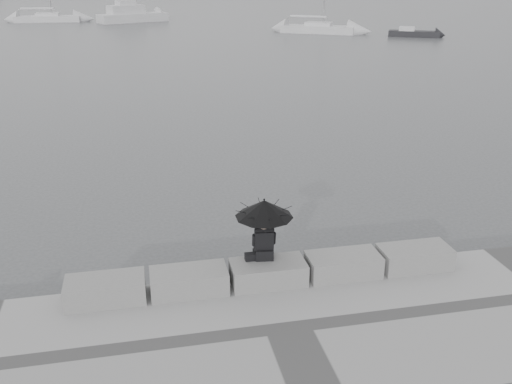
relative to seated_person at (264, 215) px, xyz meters
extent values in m
plane|color=#404244|center=(0.04, 0.23, -2.02)|extent=(360.00, 360.00, 0.00)
cube|color=slate|center=(-3.36, -0.22, -1.27)|extent=(1.60, 0.80, 0.50)
cube|color=slate|center=(-1.66, -0.22, -1.27)|extent=(1.60, 0.80, 0.50)
cube|color=slate|center=(0.04, -0.22, -1.27)|extent=(1.60, 0.80, 0.50)
cube|color=slate|center=(1.74, -0.22, -1.27)|extent=(1.60, 0.80, 0.50)
cube|color=slate|center=(3.44, -0.22, -1.27)|extent=(1.60, 0.80, 0.50)
sphere|color=#726056|center=(0.00, 0.02, -0.24)|extent=(0.21, 0.21, 0.21)
cylinder|color=black|center=(0.00, 0.01, -0.17)|extent=(0.02, 0.02, 1.00)
cone|color=black|center=(0.00, 0.01, 0.15)|extent=(1.24, 1.24, 0.37)
sphere|color=black|center=(0.00, 0.01, 0.35)|extent=(0.04, 0.04, 0.04)
cube|color=black|center=(-0.30, -0.04, -0.94)|extent=(0.26, 0.15, 0.16)
cube|color=silver|center=(-13.41, 73.29, -1.67)|extent=(8.62, 2.98, 0.90)
cube|color=silver|center=(-13.41, 73.29, -1.07)|extent=(3.07, 1.80, 0.50)
cylinder|color=gray|center=(-13.41, 73.29, -0.42)|extent=(4.76, 0.43, 0.10)
cube|color=silver|center=(17.97, 52.37, -1.67)|extent=(8.30, 6.31, 0.90)
cube|color=silver|center=(17.97, 52.37, -1.07)|extent=(3.30, 2.86, 0.50)
cylinder|color=gray|center=(17.97, 52.37, -0.42)|extent=(4.02, 2.48, 0.10)
cube|color=silver|center=(-2.21, 70.85, -1.52)|extent=(9.58, 6.47, 1.20)
cube|color=silver|center=(-2.21, 70.85, -0.42)|extent=(5.13, 3.96, 1.20)
cube|color=silver|center=(-2.21, 70.85, 0.48)|extent=(2.78, 2.43, 0.60)
cube|color=black|center=(26.81, 46.83, -1.77)|extent=(5.38, 3.96, 0.70)
cube|color=silver|center=(26.81, 46.83, -1.27)|extent=(1.96, 1.82, 0.50)
camera|label=1|loc=(-2.42, -10.68, 4.85)|focal=40.00mm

